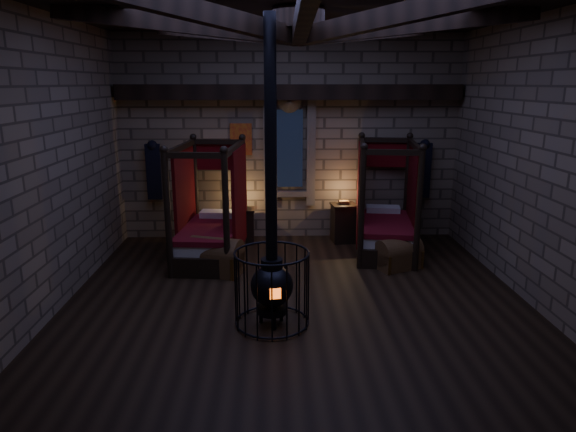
{
  "coord_description": "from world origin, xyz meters",
  "views": [
    {
      "loc": [
        -0.36,
        -7.19,
        3.23
      ],
      "look_at": [
        -0.12,
        0.6,
        1.2
      ],
      "focal_mm": 32.0,
      "sensor_mm": 36.0,
      "label": 1
    }
  ],
  "objects_px": {
    "stove": "(272,282)",
    "trunk_right": "(398,255)",
    "bed_right": "(385,225)",
    "trunk_left": "(216,257)",
    "bed_left": "(211,231)"
  },
  "relations": [
    {
      "from": "stove",
      "to": "trunk_right",
      "type": "bearing_deg",
      "value": 34.2
    },
    {
      "from": "bed_right",
      "to": "stove",
      "type": "distance_m",
      "value": 3.84
    },
    {
      "from": "bed_right",
      "to": "trunk_left",
      "type": "height_order",
      "value": "bed_right"
    },
    {
      "from": "trunk_right",
      "to": "stove",
      "type": "distance_m",
      "value": 3.15
    },
    {
      "from": "bed_right",
      "to": "bed_left",
      "type": "bearing_deg",
      "value": -165.87
    },
    {
      "from": "trunk_left",
      "to": "bed_right",
      "type": "bearing_deg",
      "value": 37.55
    },
    {
      "from": "bed_right",
      "to": "trunk_right",
      "type": "distance_m",
      "value": 1.02
    },
    {
      "from": "bed_left",
      "to": "bed_right",
      "type": "height_order",
      "value": "bed_left"
    },
    {
      "from": "bed_right",
      "to": "trunk_right",
      "type": "xyz_separation_m",
      "value": [
        0.05,
        -0.98,
        -0.28
      ]
    },
    {
      "from": "bed_right",
      "to": "stove",
      "type": "relative_size",
      "value": 0.54
    },
    {
      "from": "trunk_right",
      "to": "trunk_left",
      "type": "bearing_deg",
      "value": 158.97
    },
    {
      "from": "bed_left",
      "to": "trunk_left",
      "type": "relative_size",
      "value": 2.11
    },
    {
      "from": "trunk_left",
      "to": "trunk_right",
      "type": "distance_m",
      "value": 3.25
    },
    {
      "from": "bed_right",
      "to": "stove",
      "type": "height_order",
      "value": "stove"
    },
    {
      "from": "trunk_left",
      "to": "stove",
      "type": "distance_m",
      "value": 2.25
    }
  ]
}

